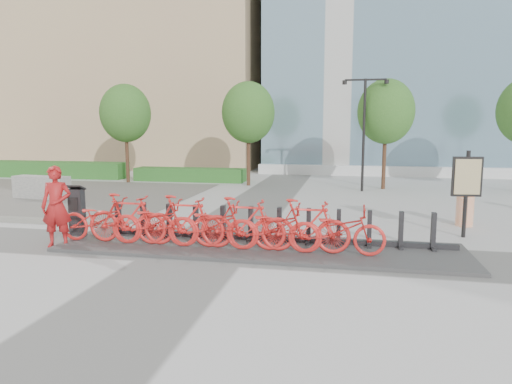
% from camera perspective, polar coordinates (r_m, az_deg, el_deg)
% --- Properties ---
extents(ground, '(120.00, 120.00, 0.00)m').
position_cam_1_polar(ground, '(10.99, -6.73, -7.15)').
color(ground, '#B8B8B8').
extents(gravel_patch, '(14.00, 14.00, 0.00)m').
position_cam_1_polar(gravel_patch, '(21.85, -26.35, -0.31)').
color(gravel_patch, '#56544F').
rests_on(gravel_patch, ground).
extents(hedge_a, '(10.00, 1.40, 0.90)m').
position_cam_1_polar(hedge_a, '(29.35, -24.87, 2.60)').
color(hedge_a, '#1E6519').
rests_on(hedge_a, ground).
extents(hedge_b, '(6.00, 1.20, 0.70)m').
position_cam_1_polar(hedge_b, '(24.84, -8.27, 2.17)').
color(hedge_b, '#1E6519').
rests_on(hedge_b, ground).
extents(tree_0, '(2.60, 2.60, 5.10)m').
position_cam_1_polar(tree_0, '(24.82, -16.00, 9.43)').
color(tree_0, brown).
rests_on(tree_0, ground).
extents(tree_1, '(2.60, 2.60, 5.10)m').
position_cam_1_polar(tree_1, '(22.60, -0.97, 9.90)').
color(tree_1, brown).
rests_on(tree_1, ground).
extents(tree_2, '(2.60, 2.60, 5.10)m').
position_cam_1_polar(tree_2, '(22.14, 15.94, 9.63)').
color(tree_2, brown).
rests_on(tree_2, ground).
extents(streetlamp, '(2.00, 0.20, 5.00)m').
position_cam_1_polar(streetlamp, '(21.08, 13.37, 8.57)').
color(streetlamp, black).
rests_on(streetlamp, ground).
extents(dock_pad, '(9.60, 2.40, 0.08)m').
position_cam_1_polar(dock_pad, '(10.94, 0.30, -6.94)').
color(dock_pad, '#424242').
rests_on(dock_pad, ground).
extents(dock_rail_posts, '(8.02, 0.50, 0.85)m').
position_cam_1_polar(dock_rail_posts, '(11.27, 1.07, -4.06)').
color(dock_rail_posts, '#242426').
rests_on(dock_rail_posts, dock_pad).
extents(bike_0, '(2.08, 0.73, 1.09)m').
position_cam_1_polar(bike_0, '(11.86, -18.91, -3.29)').
color(bike_0, red).
rests_on(bike_0, dock_pad).
extents(bike_1, '(2.02, 0.57, 1.21)m').
position_cam_1_polar(bike_1, '(11.50, -15.81, -3.20)').
color(bike_1, red).
rests_on(bike_1, dock_pad).
extents(bike_2, '(2.08, 0.73, 1.09)m').
position_cam_1_polar(bike_2, '(11.21, -12.52, -3.69)').
color(bike_2, red).
rests_on(bike_2, dock_pad).
extents(bike_3, '(2.02, 0.57, 1.21)m').
position_cam_1_polar(bike_3, '(10.92, -9.07, -3.58)').
color(bike_3, red).
rests_on(bike_3, dock_pad).
extents(bike_4, '(2.08, 0.73, 1.09)m').
position_cam_1_polar(bike_4, '(10.71, -5.44, -4.08)').
color(bike_4, red).
rests_on(bike_4, dock_pad).
extents(bike_5, '(2.02, 0.57, 1.21)m').
position_cam_1_polar(bike_5, '(10.51, -1.67, -3.94)').
color(bike_5, red).
rests_on(bike_5, dock_pad).
extents(bike_6, '(2.08, 0.73, 1.09)m').
position_cam_1_polar(bike_6, '(10.39, 2.21, -4.42)').
color(bike_6, red).
rests_on(bike_6, dock_pad).
extents(bike_7, '(2.02, 0.57, 1.21)m').
position_cam_1_polar(bike_7, '(10.29, 6.18, -4.25)').
color(bike_7, red).
rests_on(bike_7, dock_pad).
extents(bike_8, '(2.08, 0.73, 1.09)m').
position_cam_1_polar(bike_8, '(10.27, 10.19, -4.70)').
color(bike_8, red).
rests_on(bike_8, dock_pad).
extents(kiosk, '(0.44, 0.38, 1.33)m').
position_cam_1_polar(kiosk, '(12.79, -21.46, -2.20)').
color(kiosk, '#242426').
rests_on(kiosk, dock_pad).
extents(worker_red, '(0.81, 0.62, 1.97)m').
position_cam_1_polar(worker_red, '(11.99, -23.67, -1.67)').
color(worker_red, '#AA191A').
rests_on(worker_red, ground).
extents(construction_barrel, '(0.64, 0.64, 0.94)m').
position_cam_1_polar(construction_barrel, '(14.73, 24.64, -2.07)').
color(construction_barrel, '#FF5904').
rests_on(construction_barrel, ground).
extents(jersey_barrier, '(2.41, 0.84, 0.91)m').
position_cam_1_polar(jersey_barrier, '(20.52, -25.21, 0.54)').
color(jersey_barrier, '#B6B5A9').
rests_on(jersey_barrier, ground).
extents(map_sign, '(0.75, 0.20, 2.28)m').
position_cam_1_polar(map_sign, '(13.04, 24.86, 1.32)').
color(map_sign, black).
rests_on(map_sign, ground).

